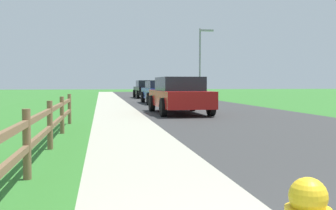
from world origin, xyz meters
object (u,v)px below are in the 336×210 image
(parked_suv_red, at_px, (179,95))
(parked_car_blue, at_px, (161,92))
(street_lamp, at_px, (201,57))
(parked_car_black, at_px, (147,89))

(parked_suv_red, distance_m, parked_car_blue, 8.74)
(street_lamp, bearing_deg, parked_suv_red, -107.53)
(parked_car_black, bearing_deg, parked_suv_red, -92.12)
(parked_car_blue, relative_size, street_lamp, 0.84)
(parked_car_blue, bearing_deg, parked_car_black, 88.80)
(parked_suv_red, bearing_deg, parked_car_black, 87.88)
(parked_car_blue, xyz_separation_m, street_lamp, (4.20, 6.11, 2.66))
(parked_car_blue, height_order, parked_car_black, parked_car_black)
(parked_car_blue, distance_m, street_lamp, 7.88)
(parked_car_blue, bearing_deg, street_lamp, 55.47)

